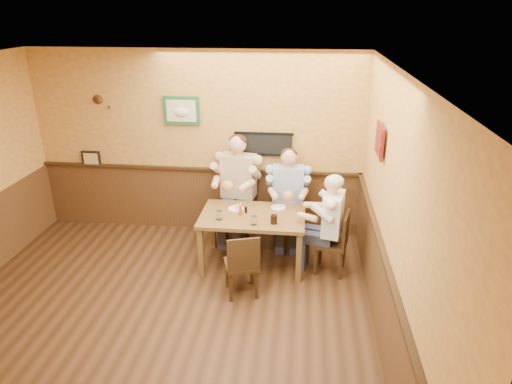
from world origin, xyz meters
TOP-DOWN VIEW (x-y plane):
  - room at (0.14, 0.17)m, footprint 5.02×5.03m
  - dining_table at (0.97, 1.48)m, footprint 1.40×0.90m
  - chair_back_left at (0.66, 2.28)m, footprint 0.54×0.54m
  - chair_back_right at (1.41, 2.20)m, footprint 0.45×0.45m
  - chair_right_end at (2.03, 1.40)m, footprint 0.48×0.48m
  - chair_near_side at (0.91, 0.76)m, footprint 0.49×0.49m
  - diner_tan_shirt at (0.66, 2.28)m, footprint 0.78×0.78m
  - diner_blue_polo at (1.41, 2.20)m, footprint 0.64×0.64m
  - diner_white_elder at (2.03, 1.40)m, footprint 0.68×0.68m
  - water_glass_left at (0.55, 1.29)m, footprint 0.09×0.09m
  - water_glass_mid at (1.02, 1.19)m, footprint 0.10×0.10m
  - cola_tumbler at (1.27, 1.25)m, footprint 0.11×0.11m
  - hot_sauce_bottle at (0.81, 1.45)m, footprint 0.05×0.05m
  - salt_shaker at (0.74, 1.58)m, footprint 0.05×0.05m
  - pepper_shaker at (0.87, 1.53)m, footprint 0.04×0.04m
  - plate_far_left at (0.72, 1.64)m, footprint 0.25×0.25m
  - plate_far_right at (1.30, 1.74)m, footprint 0.27×0.27m

SIDE VIEW (x-z plane):
  - chair_near_side at x=0.91m, z-range 0.00..0.85m
  - chair_right_end at x=2.03m, z-range 0.00..0.87m
  - chair_back_right at x=1.41m, z-range 0.00..0.93m
  - chair_back_left at x=0.66m, z-range 0.00..1.02m
  - diner_white_elder at x=2.03m, z-range 0.00..1.24m
  - dining_table at x=0.97m, z-range 0.28..1.03m
  - diner_blue_polo at x=1.41m, z-range 0.00..1.33m
  - diner_tan_shirt at x=0.66m, z-range 0.00..1.46m
  - plate_far_right at x=1.30m, z-range 0.75..0.76m
  - plate_far_left at x=0.72m, z-range 0.75..0.76m
  - pepper_shaker at x=0.87m, z-range 0.75..0.84m
  - salt_shaker at x=0.74m, z-range 0.75..0.84m
  - cola_tumbler at x=1.27m, z-range 0.75..0.87m
  - water_glass_mid at x=1.02m, z-range 0.75..0.87m
  - water_glass_left at x=0.55m, z-range 0.75..0.87m
  - hot_sauce_bottle at x=0.81m, z-range 0.75..0.91m
  - room at x=0.14m, z-range 0.28..3.09m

